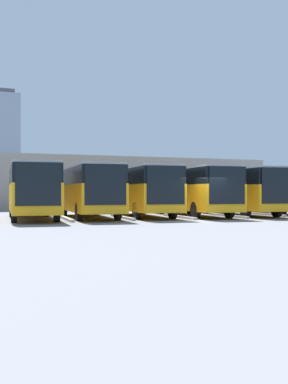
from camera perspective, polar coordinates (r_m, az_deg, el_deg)
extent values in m
plane|color=gray|center=(28.21, 6.88, -3.37)|extent=(600.00, 600.00, 0.00)
cube|color=orange|center=(37.91, 14.76, -0.57)|extent=(3.48, 10.78, 1.68)
cube|color=black|center=(37.92, 14.76, 1.47)|extent=(3.43, 10.62, 1.03)
cube|color=silver|center=(37.94, 14.76, 2.34)|extent=(3.34, 10.35, 0.12)
cylinder|color=black|center=(34.53, 15.97, -1.88)|extent=(0.39, 1.09, 1.06)
cylinder|color=black|center=(41.33, 13.76, -1.58)|extent=(0.39, 1.09, 1.06)
cylinder|color=black|center=(40.23, 10.95, -1.62)|extent=(0.39, 1.09, 1.06)
cube|color=#B2B2AD|center=(35.60, 13.92, -2.56)|extent=(0.72, 5.60, 0.15)
cube|color=orange|center=(34.99, 11.02, -0.61)|extent=(3.48, 10.78, 1.68)
cube|color=black|center=(35.00, 11.02, 1.60)|extent=(3.43, 10.62, 1.03)
cube|color=black|center=(30.37, 15.65, 0.75)|extent=(2.26, 0.24, 2.21)
cube|color=orange|center=(30.38, 15.66, -1.86)|extent=(2.45, 0.27, 0.40)
cube|color=silver|center=(35.02, 11.02, 2.54)|extent=(3.34, 10.35, 0.12)
cylinder|color=black|center=(32.71, 15.46, -1.98)|extent=(0.39, 1.09, 1.06)
cylinder|color=black|center=(31.57, 11.94, -2.05)|extent=(0.39, 1.09, 1.06)
cylinder|color=black|center=(38.44, 10.27, -1.70)|extent=(0.39, 1.09, 1.06)
cylinder|color=black|center=(37.48, 7.16, -1.74)|extent=(0.39, 1.09, 1.06)
cube|color=#B2B2AD|center=(32.72, 9.85, -2.78)|extent=(0.72, 5.60, 0.15)
cube|color=orange|center=(33.18, 5.77, -0.64)|extent=(3.48, 10.78, 1.68)
cube|color=black|center=(33.19, 5.77, 1.69)|extent=(3.43, 10.62, 1.03)
cube|color=black|center=(28.33, 9.83, 0.80)|extent=(2.26, 0.24, 2.21)
cube|color=orange|center=(28.34, 9.84, -1.99)|extent=(2.45, 0.27, 0.40)
cube|color=silver|center=(33.21, 5.77, 2.68)|extent=(3.34, 10.35, 0.12)
cylinder|color=black|center=(30.67, 10.06, -2.11)|extent=(0.39, 1.09, 1.06)
cylinder|color=black|center=(29.72, 6.13, -2.17)|extent=(0.39, 1.09, 1.06)
cylinder|color=black|center=(36.67, 5.48, -1.78)|extent=(0.39, 1.09, 1.06)
cylinder|color=black|center=(35.88, 2.10, -1.81)|extent=(0.39, 1.09, 1.06)
cube|color=#B2B2AD|center=(30.99, 4.14, -2.93)|extent=(0.72, 5.60, 0.15)
cube|color=orange|center=(32.30, -0.47, -0.66)|extent=(3.48, 10.78, 1.68)
cube|color=black|center=(32.32, -0.47, 1.74)|extent=(3.43, 10.62, 1.03)
cube|color=black|center=(27.23, 2.61, 0.84)|extent=(2.26, 0.24, 2.21)
cube|color=orange|center=(27.24, 2.61, -2.07)|extent=(2.45, 0.27, 0.40)
cube|color=silver|center=(32.34, -0.47, 2.76)|extent=(3.34, 10.35, 0.12)
cylinder|color=black|center=(29.54, 3.41, -2.19)|extent=(0.39, 1.09, 1.06)
cylinder|color=black|center=(28.85, -0.85, -2.24)|extent=(0.39, 1.09, 1.06)
cylinder|color=black|center=(35.79, -0.16, -1.82)|extent=(0.39, 1.09, 1.06)
cylinder|color=black|center=(35.22, -3.72, -1.84)|extent=(0.39, 1.09, 1.06)
cube|color=#B2B2AD|center=(30.23, -2.59, -3.00)|extent=(0.72, 5.60, 0.15)
cube|color=orange|center=(31.03, -6.59, -0.68)|extent=(3.48, 10.78, 1.68)
cube|color=black|center=(31.04, -6.59, 1.82)|extent=(3.43, 10.62, 1.03)
cube|color=black|center=(25.81, -4.57, 0.89)|extent=(2.26, 0.24, 2.21)
cube|color=orange|center=(25.82, -4.57, -2.18)|extent=(2.45, 0.27, 0.40)
cube|color=silver|center=(31.07, -6.59, 2.87)|extent=(3.34, 10.35, 0.12)
cylinder|color=black|center=(28.05, -3.15, -2.30)|extent=(0.39, 1.09, 1.06)
cylinder|color=black|center=(27.62, -7.75, -2.33)|extent=(0.39, 1.09, 1.06)
cylinder|color=black|center=(34.48, -5.65, -1.88)|extent=(0.39, 1.09, 1.06)
cylinder|color=black|center=(34.13, -9.42, -1.90)|extent=(0.39, 1.09, 1.06)
cube|color=#B2B2AD|center=(29.10, -9.23, -3.12)|extent=(0.72, 5.60, 0.15)
cube|color=orange|center=(30.04, -13.13, -0.70)|extent=(3.48, 10.78, 1.68)
cube|color=black|center=(30.05, -13.12, 1.88)|extent=(3.43, 10.62, 1.03)
cube|color=black|center=(24.73, -12.42, 0.93)|extent=(2.26, 0.24, 2.21)
cube|color=orange|center=(24.74, -12.42, -2.27)|extent=(2.45, 0.27, 0.40)
cube|color=silver|center=(30.08, -13.12, 2.97)|extent=(3.34, 10.35, 0.12)
cylinder|color=black|center=(26.88, -10.30, -2.39)|extent=(0.39, 1.09, 1.06)
cylinder|color=black|center=(26.73, -15.16, -2.41)|extent=(0.39, 1.09, 1.06)
cylinder|color=black|center=(33.41, -11.50, -1.94)|extent=(0.39, 1.09, 1.06)
cylinder|color=black|center=(33.30, -15.41, -1.95)|extent=(0.39, 1.09, 1.06)
cube|color=gray|center=(51.09, -6.24, 1.00)|extent=(35.60, 10.72, 5.16)
cube|color=silver|center=(57.83, -8.02, 3.19)|extent=(35.60, 3.00, 0.24)
cylinder|color=slate|center=(62.82, 2.87, 0.69)|extent=(0.20, 0.20, 4.91)
cube|color=#7F8EA3|center=(260.22, -16.57, 5.33)|extent=(17.64, 17.64, 52.21)
cube|color=#4C4C51|center=(264.19, -16.57, 11.23)|extent=(12.35, 12.35, 2.40)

